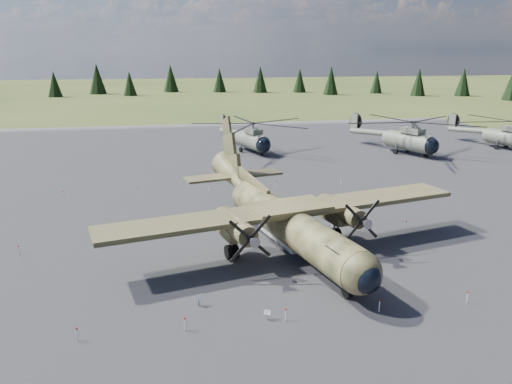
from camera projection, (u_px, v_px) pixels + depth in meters
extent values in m
plane|color=brown|center=(226.00, 242.00, 42.50)|extent=(500.00, 500.00, 0.00)
cube|color=slate|center=(214.00, 206.00, 51.96)|extent=(120.00, 120.00, 0.04)
cylinder|color=#38391F|center=(291.00, 226.00, 39.29)|extent=(7.02, 18.81, 2.90)
sphere|color=#38391F|center=(360.00, 273.00, 31.07)|extent=(3.41, 3.41, 2.84)
sphere|color=black|center=(365.00, 277.00, 30.58)|extent=(2.50, 2.50, 2.09)
cube|color=black|center=(346.00, 252.00, 32.32)|extent=(2.39, 2.08, 0.57)
cone|color=#38391F|center=(235.00, 177.00, 49.77)|extent=(4.37, 7.57, 4.36)
cube|color=#939698|center=(285.00, 236.00, 40.54)|extent=(3.32, 6.49, 0.52)
cube|color=#334122|center=(289.00, 210.00, 39.42)|extent=(30.04, 10.19, 0.36)
cube|color=#38391F|center=(289.00, 207.00, 39.36)|extent=(6.89, 5.03, 0.36)
cylinder|color=#38391F|center=(235.00, 226.00, 37.53)|extent=(2.73, 5.59, 1.55)
cube|color=#38391F|center=(231.00, 230.00, 38.45)|extent=(2.31, 3.78, 0.83)
cone|color=gray|center=(253.00, 241.00, 34.56)|extent=(0.98, 1.08, 0.79)
cylinder|color=black|center=(232.00, 252.00, 38.93)|extent=(1.14, 1.31, 1.14)
cylinder|color=#38391F|center=(341.00, 210.00, 41.08)|extent=(2.73, 5.59, 1.55)
cube|color=#38391F|center=(335.00, 215.00, 42.00)|extent=(2.31, 3.78, 0.83)
cone|color=gray|center=(365.00, 223.00, 38.11)|extent=(0.98, 1.08, 0.79)
cylinder|color=black|center=(334.00, 235.00, 42.48)|extent=(1.14, 1.31, 1.14)
cube|color=#38391F|center=(251.00, 180.00, 46.13)|extent=(2.04, 7.68, 1.74)
cube|color=#334122|center=(234.00, 176.00, 50.22)|extent=(10.19, 4.46, 0.23)
cylinder|color=gray|center=(348.00, 280.00, 32.46)|extent=(0.17, 0.17, 0.93)
cylinder|color=black|center=(347.00, 290.00, 32.67)|extent=(0.57, 1.02, 0.97)
cylinder|color=slate|center=(252.00, 141.00, 78.49)|extent=(4.67, 7.72, 2.53)
sphere|color=black|center=(263.00, 145.00, 75.42)|extent=(2.94, 2.94, 2.33)
sphere|color=slate|center=(242.00, 137.00, 81.57)|extent=(2.94, 2.94, 2.33)
cube|color=slate|center=(253.00, 131.00, 77.70)|extent=(2.64, 3.62, 0.76)
cylinder|color=gray|center=(253.00, 126.00, 77.49)|extent=(0.46, 0.46, 1.01)
cylinder|color=slate|center=(231.00, 132.00, 84.69)|extent=(3.49, 8.48, 1.45)
cube|color=slate|center=(222.00, 122.00, 87.55)|extent=(0.65, 1.42, 2.43)
cylinder|color=black|center=(224.00, 122.00, 87.71)|extent=(0.87, 2.52, 2.63)
cylinder|color=black|center=(261.00, 154.00, 76.33)|extent=(0.48, 0.74, 0.69)
cylinder|color=black|center=(241.00, 150.00, 79.30)|extent=(0.54, 0.86, 0.81)
cylinder|color=gray|center=(241.00, 146.00, 79.15)|extent=(0.18, 0.18, 1.47)
cylinder|color=black|center=(256.00, 148.00, 80.55)|extent=(0.54, 0.86, 0.81)
cylinder|color=gray|center=(256.00, 145.00, 80.40)|extent=(0.18, 0.18, 1.47)
cylinder|color=slate|center=(409.00, 142.00, 77.04)|extent=(5.60, 8.32, 2.74)
sphere|color=black|center=(431.00, 146.00, 73.89)|extent=(3.30, 3.30, 2.52)
sphere|color=slate|center=(390.00, 138.00, 80.20)|extent=(3.30, 3.30, 2.52)
cube|color=slate|center=(413.00, 131.00, 76.20)|extent=(3.08, 3.95, 0.82)
cylinder|color=gray|center=(413.00, 125.00, 75.98)|extent=(0.52, 0.52, 1.09)
cylinder|color=slate|center=(371.00, 132.00, 83.39)|extent=(4.50, 8.96, 1.57)
cube|color=slate|center=(354.00, 121.00, 86.30)|extent=(0.82, 1.50, 2.63)
cylinder|color=black|center=(356.00, 121.00, 86.51)|extent=(1.17, 2.64, 2.84)
cylinder|color=black|center=(426.00, 155.00, 74.84)|extent=(0.57, 0.80, 0.74)
cylinder|color=black|center=(395.00, 151.00, 77.75)|extent=(0.64, 0.93, 0.88)
cylinder|color=gray|center=(396.00, 148.00, 77.59)|extent=(0.20, 0.20, 1.59)
cylinder|color=black|center=(408.00, 149.00, 79.31)|extent=(0.64, 0.93, 0.88)
cylinder|color=gray|center=(408.00, 146.00, 79.15)|extent=(0.20, 0.20, 1.59)
cylinder|color=slate|center=(509.00, 138.00, 80.78)|extent=(4.97, 7.64, 2.51)
sphere|color=slate|center=(489.00, 135.00, 83.73)|extent=(2.99, 2.99, 2.31)
cylinder|color=slate|center=(470.00, 130.00, 86.71)|extent=(3.91, 8.29, 1.44)
cube|color=slate|center=(452.00, 121.00, 89.45)|extent=(0.72, 1.39, 2.41)
cylinder|color=black|center=(454.00, 120.00, 89.62)|extent=(1.01, 2.45, 2.61)
cylinder|color=black|center=(496.00, 147.00, 81.48)|extent=(0.57, 0.86, 0.80)
cylinder|color=gray|center=(497.00, 144.00, 81.33)|extent=(0.18, 0.18, 1.46)
cylinder|color=black|center=(506.00, 145.00, 82.85)|extent=(0.57, 0.86, 0.80)
cylinder|color=gray|center=(507.00, 142.00, 82.70)|extent=(0.18, 0.18, 1.46)
cube|color=gray|center=(199.00, 301.00, 31.76)|extent=(0.10, 0.10, 0.63)
cube|color=white|center=(199.00, 298.00, 31.62)|extent=(0.53, 0.27, 0.36)
cube|color=gray|center=(267.00, 316.00, 30.18)|extent=(0.09, 0.09, 0.51)
cube|color=white|center=(267.00, 312.00, 30.07)|extent=(0.44, 0.30, 0.29)
cylinder|color=white|center=(77.00, 335.00, 27.91)|extent=(0.07, 0.07, 0.80)
cylinder|color=#B01312|center=(77.00, 328.00, 27.80)|extent=(0.12, 0.12, 0.10)
cylinder|color=white|center=(185.00, 325.00, 28.94)|extent=(0.07, 0.07, 0.80)
cylinder|color=#B01312|center=(185.00, 318.00, 28.83)|extent=(0.12, 0.12, 0.10)
cylinder|color=white|center=(286.00, 315.00, 29.97)|extent=(0.07, 0.07, 0.80)
cylinder|color=#B01312|center=(286.00, 309.00, 29.86)|extent=(0.12, 0.12, 0.10)
cylinder|color=white|center=(379.00, 306.00, 31.01)|extent=(0.07, 0.07, 0.80)
cylinder|color=#B01312|center=(380.00, 300.00, 30.90)|extent=(0.12, 0.12, 0.10)
cylinder|color=white|center=(467.00, 298.00, 32.04)|extent=(0.07, 0.07, 0.80)
cylinder|color=#B01312|center=(468.00, 292.00, 31.93)|extent=(0.12, 0.12, 0.10)
cylinder|color=white|center=(63.00, 195.00, 54.77)|extent=(0.07, 0.07, 0.80)
cylinder|color=#B01312|center=(63.00, 191.00, 54.66)|extent=(0.12, 0.12, 0.10)
cylinder|color=white|center=(138.00, 191.00, 56.15)|extent=(0.07, 0.07, 0.80)
cylinder|color=#B01312|center=(138.00, 188.00, 56.04)|extent=(0.12, 0.12, 0.10)
cylinder|color=white|center=(209.00, 188.00, 57.52)|extent=(0.07, 0.07, 0.80)
cylinder|color=#B01312|center=(209.00, 184.00, 57.41)|extent=(0.12, 0.12, 0.10)
cylinder|color=white|center=(276.00, 184.00, 58.90)|extent=(0.07, 0.07, 0.80)
cylinder|color=#B01312|center=(276.00, 181.00, 58.79)|extent=(0.12, 0.12, 0.10)
cylinder|color=white|center=(341.00, 181.00, 60.28)|extent=(0.07, 0.07, 0.80)
cylinder|color=#B01312|center=(341.00, 178.00, 60.17)|extent=(0.12, 0.12, 0.10)
cylinder|color=white|center=(19.00, 251.00, 39.55)|extent=(0.07, 0.07, 0.80)
cylinder|color=#B01312|center=(18.00, 246.00, 39.44)|extent=(0.12, 0.12, 0.10)
cylinder|color=white|center=(406.00, 225.00, 45.24)|extent=(0.07, 0.07, 0.80)
cylinder|color=#B01312|center=(406.00, 221.00, 45.13)|extent=(0.12, 0.12, 0.10)
cone|color=black|center=(463.00, 82.00, 174.00)|extent=(5.41, 5.41, 9.66)
cone|color=black|center=(419.00, 82.00, 174.81)|extent=(5.39, 5.39, 9.63)
cone|color=black|center=(377.00, 82.00, 185.01)|extent=(4.66, 4.66, 8.32)
cone|color=black|center=(331.00, 80.00, 178.80)|extent=(5.61, 5.61, 10.01)
cone|color=black|center=(300.00, 80.00, 188.49)|extent=(5.05, 5.05, 9.02)
cone|color=black|center=(260.00, 79.00, 187.66)|extent=(5.51, 5.51, 9.84)
cone|color=black|center=(219.00, 80.00, 189.83)|extent=(5.05, 5.05, 9.02)
cone|color=black|center=(171.00, 78.00, 190.42)|extent=(5.75, 5.75, 10.27)
cone|color=black|center=(130.00, 83.00, 174.94)|extent=(4.71, 4.71, 8.41)
cone|color=black|center=(97.00, 79.00, 181.68)|extent=(6.14, 6.14, 10.97)
cone|color=black|center=(54.00, 84.00, 170.11)|extent=(4.90, 4.90, 8.75)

